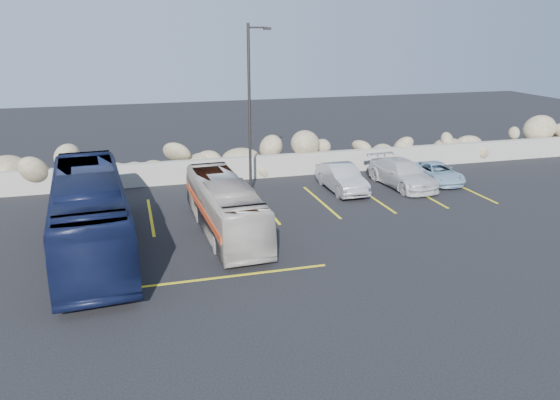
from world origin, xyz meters
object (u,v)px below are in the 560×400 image
object	(u,v)px
vintage_bus	(225,207)
car_b	(342,178)
car_c	(402,174)
tour_coach	(90,213)
car_d	(437,173)
lamppost	(251,105)

from	to	relation	value
vintage_bus	car_b	size ratio (longest dim) A/B	1.93
car_b	car_c	size ratio (longest dim) A/B	0.87
tour_coach	car_b	bearing A→B (deg)	18.01
tour_coach	car_d	distance (m)	17.76
car_b	car_c	bearing A→B (deg)	-1.43
car_b	car_c	world-z (taller)	car_c
vintage_bus	car_b	xyz separation A→B (m)	(6.61, 4.18, -0.42)
lamppost	car_d	bearing A→B (deg)	-5.32
lamppost	car_c	world-z (taller)	lamppost
vintage_bus	car_d	world-z (taller)	vintage_bus
tour_coach	vintage_bus	bearing A→B (deg)	1.94
car_c	car_d	distance (m)	2.20
car_b	car_d	distance (m)	5.47
car_c	car_d	world-z (taller)	car_c
car_d	car_c	bearing A→B (deg)	-172.72
lamppost	tour_coach	world-z (taller)	lamppost
car_b	car_d	world-z (taller)	car_b
tour_coach	car_c	world-z (taller)	tour_coach
lamppost	tour_coach	xyz separation A→B (m)	(-7.25, -5.79, -2.86)
car_b	lamppost	bearing A→B (deg)	165.57
tour_coach	car_b	size ratio (longest dim) A/B	2.57
lamppost	car_c	distance (m)	8.52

